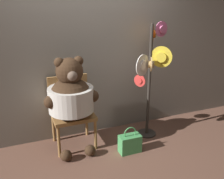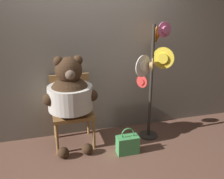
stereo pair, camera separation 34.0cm
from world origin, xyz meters
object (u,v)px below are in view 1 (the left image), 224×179
teddy_bear (71,97)px  hat_display_rack (151,71)px  chair (71,108)px  handbag_on_ground (130,143)px

teddy_bear → hat_display_rack: bearing=-2.0°
chair → hat_display_rack: hat_display_rack is taller
chair → handbag_on_ground: bearing=-39.0°
teddy_bear → hat_display_rack: hat_display_rack is taller
chair → teddy_bear: 0.29m
chair → teddy_bear: bearing=-99.8°
teddy_bear → handbag_on_ground: size_ratio=3.46×
hat_display_rack → handbag_on_ground: size_ratio=4.50×
chair → teddy_bear: teddy_bear is taller
chair → handbag_on_ground: 0.94m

